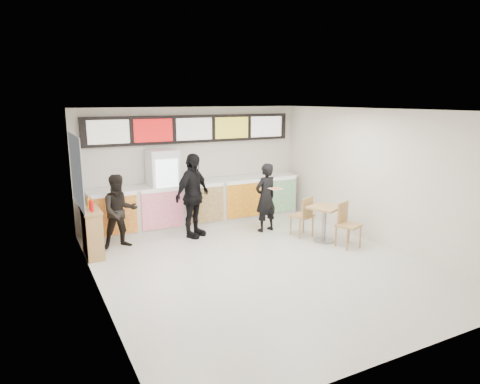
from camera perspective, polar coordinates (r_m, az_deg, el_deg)
floor at (r=8.56m, az=2.54°, el=-9.64°), size 7.00×7.00×0.00m
ceiling at (r=7.94m, az=2.75°, el=10.86°), size 7.00×7.00×0.00m
wall_back at (r=11.24m, az=-6.27°, el=3.55°), size 6.00×0.00×6.00m
wall_left at (r=7.16m, az=-18.71°, el=-2.10°), size 0.00×7.00×7.00m
wall_right at (r=9.94m, az=17.84°, el=1.87°), size 0.00×7.00×7.00m
service_counter at (r=11.05m, az=-5.40°, el=-1.49°), size 5.56×0.77×1.14m
menu_board at (r=11.06m, az=-6.22°, el=8.36°), size 5.50×0.14×0.70m
drinks_fridge at (r=10.67m, az=-10.14°, el=0.24°), size 0.70×0.67×2.00m
mirror_panel at (r=9.50m, az=-21.02°, el=2.71°), size 0.01×2.00×1.50m
customer_main at (r=10.44m, az=3.44°, el=-0.74°), size 0.68×0.51×1.69m
customer_left at (r=9.63m, az=-15.75°, el=-2.51°), size 0.82×0.65×1.62m
customer_mid at (r=10.01m, az=-6.33°, el=-0.50°), size 1.24×1.03×1.98m
pizza_slice at (r=9.99m, az=4.78°, el=0.48°), size 0.36×0.36×0.02m
cafe_table at (r=9.91m, az=11.20°, el=-3.32°), size 1.05×1.71×0.97m
condiment_ledge at (r=9.35m, az=-19.10°, el=-5.09°), size 0.36×0.89×1.19m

